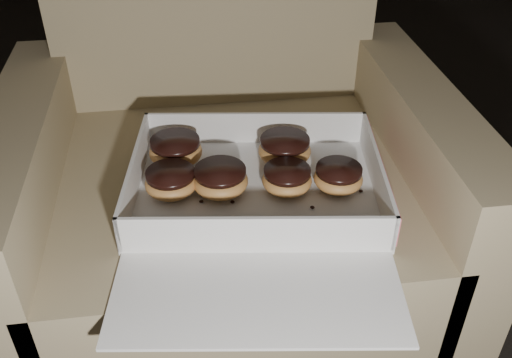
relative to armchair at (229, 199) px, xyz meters
name	(u,v)px	position (x,y,z in m)	size (l,w,h in m)	color
floor	(146,353)	(-0.19, -0.14, -0.26)	(4.50, 4.50, 0.00)	black
armchair	(229,199)	(0.00, 0.00, 0.00)	(0.80, 0.67, 0.83)	tan
bakery_box	(258,202)	(0.03, -0.17, 0.12)	(0.46, 0.52, 0.07)	white
donut_a	(220,180)	(-0.02, -0.13, 0.14)	(0.09, 0.09, 0.05)	#C57D45
donut_b	(338,177)	(0.17, -0.15, 0.14)	(0.08, 0.08, 0.04)	#C57D45
donut_c	(176,150)	(-0.09, -0.03, 0.14)	(0.09, 0.09, 0.05)	#C57D45
donut_d	(287,179)	(0.08, -0.14, 0.14)	(0.08, 0.08, 0.04)	#C57D45
donut_e	(171,181)	(-0.10, -0.12, 0.14)	(0.09, 0.09, 0.04)	#C57D45
donut_f	(285,149)	(0.10, -0.05, 0.14)	(0.09, 0.09, 0.05)	#C57D45
crumb_a	(201,201)	(-0.06, -0.15, 0.12)	(0.01, 0.01, 0.00)	black
crumb_b	(265,228)	(0.03, -0.23, 0.12)	(0.01, 0.01, 0.00)	black
crumb_c	(232,202)	(-0.01, -0.16, 0.12)	(0.01, 0.01, 0.00)	black
crumb_d	(361,191)	(0.20, -0.16, 0.12)	(0.01, 0.01, 0.00)	black
crumb_e	(312,207)	(0.12, -0.19, 0.12)	(0.01, 0.01, 0.00)	black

